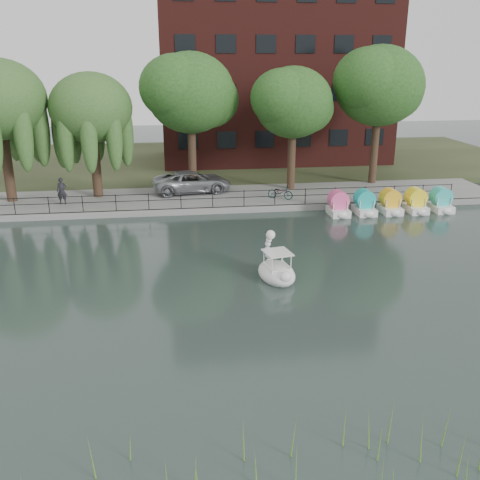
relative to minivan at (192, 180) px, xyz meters
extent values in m
plane|color=#3D4F4B|center=(1.09, -17.23, -1.26)|extent=(120.00, 120.00, 0.00)
cube|color=gray|center=(1.09, -1.23, -1.06)|extent=(40.00, 6.00, 0.40)
cube|color=gray|center=(1.09, -4.18, -1.06)|extent=(40.00, 0.25, 0.40)
cube|color=#47512D|center=(1.09, 12.77, -1.08)|extent=(60.00, 22.00, 0.36)
cylinder|color=black|center=(1.09, -3.98, 0.09)|extent=(32.00, 0.04, 0.04)
cylinder|color=black|center=(1.09, -3.98, -0.31)|extent=(32.00, 0.04, 0.04)
cylinder|color=black|center=(1.09, -3.98, -0.36)|extent=(0.05, 0.05, 1.00)
cube|color=#4C1E16|center=(8.09, 12.77, 8.10)|extent=(20.00, 10.00, 18.00)
cylinder|color=#473323|center=(-11.91, -0.73, 1.24)|extent=(0.60, 0.60, 4.20)
cylinder|color=#473323|center=(-6.41, -0.23, 1.04)|extent=(0.60, 0.60, 3.80)
ellipsoid|color=#4D7435|center=(-6.41, -0.23, 5.03)|extent=(5.32, 5.32, 4.52)
cylinder|color=#473323|center=(0.09, 0.77, 1.39)|extent=(0.60, 0.60, 4.50)
ellipsoid|color=#3C6F2A|center=(0.09, 0.77, 5.84)|extent=(6.00, 6.00, 5.10)
cylinder|color=#473323|center=(7.09, 0.27, 1.16)|extent=(0.60, 0.60, 4.05)
ellipsoid|color=#3C6F2A|center=(7.09, 0.27, 5.17)|extent=(5.40, 5.40, 4.59)
cylinder|color=#473323|center=(13.59, 1.27, 1.50)|extent=(0.60, 0.60, 4.72)
ellipsoid|color=#3C6F2A|center=(13.59, 1.27, 6.17)|extent=(6.30, 6.30, 5.36)
imported|color=gray|center=(0.00, 0.00, 0.00)|extent=(3.60, 6.51, 1.73)
imported|color=gray|center=(5.74, -2.60, -0.36)|extent=(1.37, 1.79, 1.00)
imported|color=black|center=(-8.43, -2.05, 0.13)|extent=(0.71, 0.48, 1.98)
ellipsoid|color=white|center=(3.00, -15.00, -1.00)|extent=(1.94, 2.65, 0.53)
cube|color=white|center=(3.02, -15.08, -0.73)|extent=(1.16, 1.23, 0.27)
cube|color=white|center=(3.01, -15.04, 0.01)|extent=(1.32, 1.39, 0.05)
ellipsoid|color=white|center=(3.19, -16.00, -0.77)|extent=(0.63, 0.53, 0.50)
sphere|color=white|center=(2.85, -14.21, 0.56)|extent=(0.43, 0.43, 0.43)
cone|color=black|center=(2.80, -13.93, 0.54)|extent=(0.22, 0.26, 0.18)
cylinder|color=yellow|center=(2.82, -14.05, 0.54)|extent=(0.24, 0.13, 0.23)
cube|color=white|center=(8.84, -5.52, -1.04)|extent=(1.15, 1.70, 0.44)
cylinder|color=#F15595|center=(8.84, -5.42, -0.31)|extent=(0.90, 1.20, 0.90)
cube|color=white|center=(10.54, -5.52, -1.04)|extent=(1.15, 1.70, 0.44)
cylinder|color=#1CB4AC|center=(10.54, -5.42, -0.31)|extent=(0.90, 1.20, 0.90)
cube|color=white|center=(12.24, -5.52, -1.04)|extent=(1.15, 1.70, 0.44)
cylinder|color=yellow|center=(12.24, -5.42, -0.31)|extent=(0.90, 1.20, 0.90)
cube|color=white|center=(13.94, -5.52, -1.04)|extent=(1.15, 1.70, 0.44)
cylinder|color=yellow|center=(13.94, -5.42, -0.31)|extent=(0.90, 1.20, 0.90)
cube|color=white|center=(15.64, -5.52, -1.04)|extent=(1.15, 1.70, 0.44)
cylinder|color=#39C3BB|center=(15.64, -5.42, -0.31)|extent=(0.90, 1.20, 0.90)
camera|label=1|loc=(-1.55, -36.63, 8.17)|focal=40.00mm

